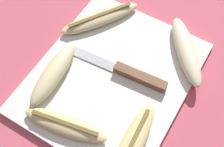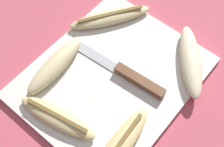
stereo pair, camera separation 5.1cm
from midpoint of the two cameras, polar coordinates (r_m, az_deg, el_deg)
ground_plane at (r=0.67m, az=-2.16°, el=-1.08°), size 4.00×4.00×0.00m
cutting_board at (r=0.67m, az=-2.18°, el=-0.83°), size 0.38×0.31×0.01m
knife at (r=0.66m, az=1.49°, el=-0.22°), size 0.04×0.24×0.02m
banana_spotted_left at (r=0.62m, az=-10.92°, el=-9.38°), size 0.07×0.18×0.02m
banana_mellow_near at (r=0.74m, az=-4.18°, el=9.97°), size 0.19×0.14×0.02m
banana_golden_short at (r=0.59m, az=1.16°, el=-13.05°), size 0.19×0.06×0.02m
banana_soft_right at (r=0.66m, az=-12.77°, el=-0.05°), size 0.17×0.06×0.03m
banana_bright_far at (r=0.69m, az=11.38°, el=3.99°), size 0.17×0.15×0.03m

